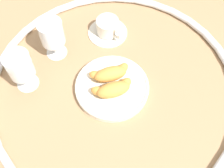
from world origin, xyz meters
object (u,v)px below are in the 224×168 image
Objects in this scene: croissant_large at (113,89)px; coffee_cup_near at (108,28)px; juice_glass_left at (52,34)px; croissant_small at (110,73)px; juice_glass_right at (20,66)px; pastry_plate at (112,87)px.

coffee_cup_near is (0.12, 0.22, -0.02)m from croissant_large.
coffee_cup_near is 0.20m from juice_glass_left.
croissant_small is 0.26m from juice_glass_right.
coffee_cup_near is 0.97× the size of juice_glass_left.
croissant_large is at bearing -119.09° from coffee_cup_near.
pastry_plate is 0.25m from juice_glass_left.
croissant_small is at bearing -120.32° from coffee_cup_near.
coffee_cup_near is at bearing 6.35° from juice_glass_right.
juice_glass_right reaches higher than coffee_cup_near.
croissant_small is (0.02, 0.05, 0.00)m from croissant_large.
croissant_large is 0.94× the size of juice_glass_right.
juice_glass_right reaches higher than pastry_plate.
croissant_large is 0.97× the size of coffee_cup_near.
croissant_small reaches higher than coffee_cup_near.
coffee_cup_near is at bearing 60.91° from croissant_large.
juice_glass_left is at bearing 115.43° from croissant_small.
croissant_large is 0.25m from juice_glass_left.
juice_glass_right is at bearing -156.05° from juice_glass_left.
pastry_plate is 0.23m from coffee_cup_near.
pastry_plate is 1.72× the size of croissant_large.
croissant_small is at bearing 65.24° from croissant_large.
juice_glass_left reaches higher than coffee_cup_near.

